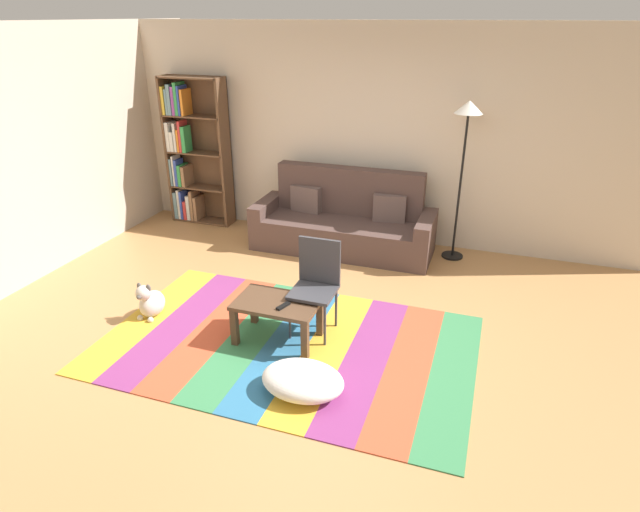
{
  "coord_description": "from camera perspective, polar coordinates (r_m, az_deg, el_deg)",
  "views": [
    {
      "loc": [
        1.43,
        -4.0,
        2.76
      ],
      "look_at": [
        -0.05,
        0.34,
        0.65
      ],
      "focal_mm": 29.59,
      "sensor_mm": 36.0,
      "label": 1
    }
  ],
  "objects": [
    {
      "name": "coffee_table",
      "position": [
        4.8,
        -4.62,
        -5.67
      ],
      "size": [
        0.76,
        0.48,
        0.4
      ],
      "color": "#513826",
      "rests_on": "rug"
    },
    {
      "name": "folding_chair",
      "position": [
        4.87,
        -0.4,
        -2.48
      ],
      "size": [
        0.4,
        0.4,
        0.9
      ],
      "rotation": [
        0.0,
        0.0,
        -0.8
      ],
      "color": "#38383D",
      "rests_on": "ground_plane"
    },
    {
      "name": "couch",
      "position": [
        6.72,
        2.63,
        3.55
      ],
      "size": [
        2.26,
        0.8,
        1.0
      ],
      "color": "#4C3833",
      "rests_on": "ground_plane"
    },
    {
      "name": "standing_lamp",
      "position": [
        6.32,
        15.58,
        13.08
      ],
      "size": [
        0.32,
        0.32,
        1.89
      ],
      "color": "black",
      "rests_on": "ground_plane"
    },
    {
      "name": "ground_plane",
      "position": [
        5.07,
        -0.71,
        -8.28
      ],
      "size": [
        14.0,
        14.0,
        0.0
      ],
      "primitive_type": "plane",
      "color": "#B27F4C"
    },
    {
      "name": "left_wall",
      "position": [
        6.92,
        -26.48,
        10.43
      ],
      "size": [
        0.1,
        5.5,
        2.7
      ],
      "primitive_type": "cube",
      "color": "beige",
      "rests_on": "ground_plane"
    },
    {
      "name": "tv_remote",
      "position": [
        4.67,
        -4.0,
        -5.41
      ],
      "size": [
        0.09,
        0.16,
        0.02
      ],
      "primitive_type": "cube",
      "rotation": [
        0.0,
        0.0,
        -0.34
      ],
      "color": "black",
      "rests_on": "coffee_table"
    },
    {
      "name": "bookshelf",
      "position": [
        7.72,
        -13.82,
        10.7
      ],
      "size": [
        0.9,
        0.28,
        2.02
      ],
      "color": "brown",
      "rests_on": "ground_plane"
    },
    {
      "name": "back_wall",
      "position": [
        6.85,
        6.56,
        12.69
      ],
      "size": [
        6.8,
        0.1,
        2.7
      ],
      "primitive_type": "cube",
      "color": "beige",
      "rests_on": "ground_plane"
    },
    {
      "name": "pouf",
      "position": [
        4.28,
        -1.88,
        -13.29
      ],
      "size": [
        0.67,
        0.49,
        0.23
      ],
      "primitive_type": "ellipsoid",
      "color": "white",
      "rests_on": "rug"
    },
    {
      "name": "rug",
      "position": [
        4.91,
        -3.59,
        -9.47
      ],
      "size": [
        3.35,
        2.09,
        0.01
      ],
      "color": "gold",
      "rests_on": "ground_plane"
    },
    {
      "name": "dog",
      "position": [
        5.51,
        -17.86,
        -4.75
      ],
      "size": [
        0.22,
        0.35,
        0.4
      ],
      "color": "beige",
      "rests_on": "ground_plane"
    }
  ]
}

